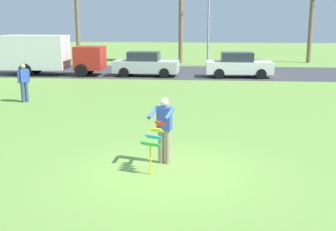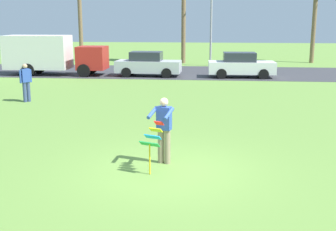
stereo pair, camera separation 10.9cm
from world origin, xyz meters
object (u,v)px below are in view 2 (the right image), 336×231
parked_truck_red_cab (50,54)px  person_walker_near (26,81)px  person_kite_flyer (164,128)px  kite_held (153,139)px  streetlight_pole (211,15)px  parked_car_white (241,65)px  parked_car_silver (148,64)px

parked_truck_red_cab → person_walker_near: (2.44, -9.51, -0.48)m
person_kite_flyer → kite_held: (-0.19, -0.71, -0.11)m
streetlight_pole → parked_car_white: bearing=-74.4°
person_walker_near → kite_held: bearing=-51.2°
kite_held → parked_truck_red_cab: bearing=117.4°
person_kite_flyer → parked_car_white: (3.02, 17.44, -0.18)m
kite_held → person_walker_near: bearing=128.8°
person_kite_flyer → streetlight_pole: bearing=87.6°
parked_car_white → streetlight_pole: (-1.99, 7.17, 3.22)m
parked_car_white → streetlight_pole: streetlight_pole is taller
kite_held → streetlight_pole: 25.55m
parked_truck_red_cab → parked_car_silver: 6.62m
person_kite_flyer → parked_car_white: size_ratio=0.41×
kite_held → person_walker_near: 11.10m
parked_truck_red_cab → parked_car_white: bearing=-0.0°
person_kite_flyer → kite_held: 0.75m
parked_car_silver → streetlight_pole: 8.82m
person_kite_flyer → kite_held: person_kite_flyer is taller
parked_car_silver → parked_car_white: size_ratio=1.00×
streetlight_pole → parked_truck_red_cab: bearing=-145.9°
parked_truck_red_cab → person_walker_near: 9.82m
parked_car_white → person_walker_near: bearing=-136.9°
person_walker_near → parked_car_silver: bearing=66.4°
kite_held → parked_car_white: 18.44m
person_kite_flyer → streetlight_pole: streetlight_pole is taller
person_kite_flyer → parked_car_white: 17.70m
parked_truck_red_cab → streetlight_pole: bearing=34.1°
kite_held → parked_car_white: parked_car_white is taller
kite_held → parked_car_silver: bearing=98.8°
parked_car_silver → parked_car_white: same height
kite_held → parked_truck_red_cab: parked_truck_red_cab is taller
parked_car_white → person_walker_near: person_walker_near is taller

